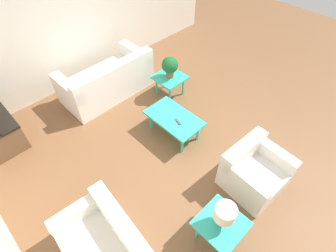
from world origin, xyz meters
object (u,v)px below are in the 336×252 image
(side_table_plant, at_px, (170,79))
(table_lamp, at_px, (225,214))
(coffee_table, at_px, (174,119))
(potted_plant, at_px, (170,66))
(side_table_lamp, at_px, (221,225))
(loveseat, at_px, (107,247))
(sofa, at_px, (108,81))
(armchair, at_px, (253,171))

(side_table_plant, bearing_deg, table_lamp, 147.46)
(coffee_table, height_order, potted_plant, potted_plant)
(coffee_table, relative_size, side_table_lamp, 1.75)
(side_table_lamp, height_order, table_lamp, table_lamp)
(loveseat, bearing_deg, table_lamp, 59.80)
(coffee_table, distance_m, side_table_plant, 1.15)
(coffee_table, xyz_separation_m, side_table_plant, (0.86, -0.75, 0.03))
(sofa, height_order, side_table_lamp, sofa)
(loveseat, xyz_separation_m, coffee_table, (0.94, -2.16, 0.09))
(armchair, relative_size, coffee_table, 0.90)
(side_table_lamp, relative_size, table_lamp, 1.47)
(sofa, xyz_separation_m, armchair, (-3.43, -0.31, -0.02))
(side_table_plant, relative_size, side_table_lamp, 1.00)
(potted_plant, bearing_deg, armchair, 166.03)
(potted_plant, relative_size, table_lamp, 1.13)
(loveseat, distance_m, coffee_table, 2.36)
(side_table_lamp, relative_size, potted_plant, 1.30)
(sofa, height_order, loveseat, sofa)
(sofa, bearing_deg, coffee_table, 94.96)
(armchair, distance_m, side_table_lamp, 1.10)
(loveseat, relative_size, coffee_table, 1.26)
(side_table_plant, distance_m, table_lamp, 3.17)
(side_table_plant, distance_m, potted_plant, 0.33)
(coffee_table, xyz_separation_m, potted_plant, (0.86, -0.75, 0.36))
(loveseat, distance_m, potted_plant, 3.45)
(coffee_table, relative_size, potted_plant, 2.27)
(table_lamp, bearing_deg, coffee_table, -27.77)
(side_table_lamp, xyz_separation_m, table_lamp, (0.00, -0.00, 0.34))
(loveseat, bearing_deg, potted_plant, 126.77)
(loveseat, bearing_deg, side_table_lamp, 59.80)
(side_table_plant, relative_size, potted_plant, 1.30)
(potted_plant, height_order, table_lamp, potted_plant)
(coffee_table, height_order, side_table_plant, side_table_plant)
(potted_plant, distance_m, table_lamp, 3.15)
(potted_plant, bearing_deg, coffee_table, 139.01)
(loveseat, bearing_deg, sofa, 149.14)
(coffee_table, bearing_deg, sofa, 5.42)
(loveseat, relative_size, side_table_plant, 2.20)
(table_lamp, bearing_deg, potted_plant, -32.54)
(loveseat, height_order, potted_plant, potted_plant)
(coffee_table, xyz_separation_m, side_table_lamp, (-1.79, 0.94, 0.03))
(loveseat, distance_m, table_lamp, 1.55)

